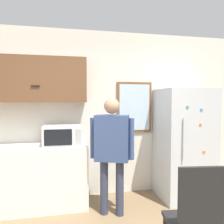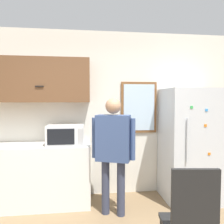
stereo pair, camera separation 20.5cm
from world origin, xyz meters
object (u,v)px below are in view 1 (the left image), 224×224
(refrigerator, at_px, (184,143))
(chair, at_px, (195,216))
(person, at_px, (112,144))
(microwave, at_px, (62,135))

(refrigerator, bearing_deg, chair, -116.12)
(person, bearing_deg, chair, -45.12)
(microwave, bearing_deg, person, -30.10)
(microwave, height_order, chair, microwave)
(microwave, xyz_separation_m, person, (0.67, -0.39, -0.08))
(chair, bearing_deg, refrigerator, -108.92)
(microwave, relative_size, refrigerator, 0.31)
(refrigerator, bearing_deg, person, -165.61)
(person, height_order, refrigerator, refrigerator)
(microwave, xyz_separation_m, chair, (1.20, -1.54, -0.53))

